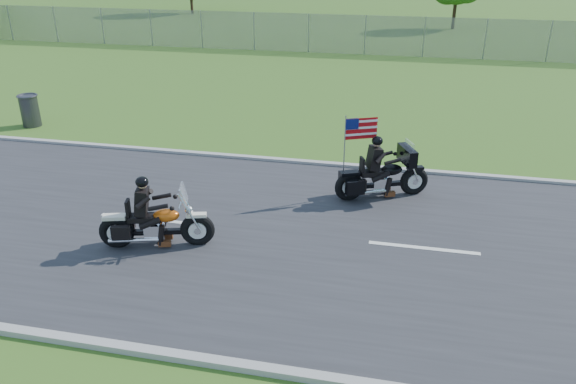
# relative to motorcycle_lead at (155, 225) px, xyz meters

# --- Properties ---
(ground) EXTENTS (420.00, 420.00, 0.00)m
(ground) POSITION_rel_motorcycle_lead_xyz_m (1.31, 1.01, -0.50)
(ground) COLOR #31561B
(ground) RESTS_ON ground
(road) EXTENTS (120.00, 8.00, 0.04)m
(road) POSITION_rel_motorcycle_lead_xyz_m (1.31, 1.01, -0.48)
(road) COLOR #28282B
(road) RESTS_ON ground
(curb_north) EXTENTS (120.00, 0.18, 0.12)m
(curb_north) POSITION_rel_motorcycle_lead_xyz_m (1.31, 5.06, -0.45)
(curb_north) COLOR #9E9B93
(curb_north) RESTS_ON ground
(curb_south) EXTENTS (120.00, 0.18, 0.12)m
(curb_south) POSITION_rel_motorcycle_lead_xyz_m (1.31, -3.04, -0.45)
(curb_south) COLOR #9E9B93
(curb_south) RESTS_ON ground
(fence) EXTENTS (60.00, 0.03, 2.00)m
(fence) POSITION_rel_motorcycle_lead_xyz_m (-3.69, 21.01, 0.50)
(fence) COLOR gray
(fence) RESTS_ON ground
(motorcycle_lead) EXTENTS (2.27, 0.97, 1.56)m
(motorcycle_lead) POSITION_rel_motorcycle_lead_xyz_m (0.00, 0.00, 0.00)
(motorcycle_lead) COLOR black
(motorcycle_lead) RESTS_ON ground
(motorcycle_follow) EXTENTS (2.21, 1.25, 1.96)m
(motorcycle_follow) POSITION_rel_motorcycle_lead_xyz_m (4.31, 3.32, 0.05)
(motorcycle_follow) COLOR black
(motorcycle_follow) RESTS_ON ground
(trash_can) EXTENTS (0.74, 0.74, 1.02)m
(trash_can) POSITION_rel_motorcycle_lead_xyz_m (-7.35, 6.51, 0.01)
(trash_can) COLOR #3B3B40
(trash_can) RESTS_ON ground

